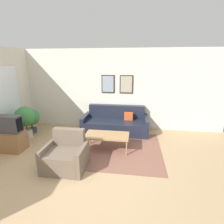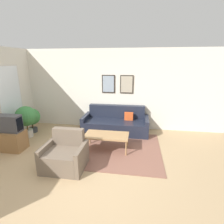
% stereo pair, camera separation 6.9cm
% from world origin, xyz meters
% --- Properties ---
extents(ground_plane, '(16.00, 16.00, 0.00)m').
position_xyz_m(ground_plane, '(0.00, 0.00, 0.00)').
color(ground_plane, tan).
extents(area_rug, '(2.73, 2.21, 0.01)m').
position_xyz_m(area_rug, '(0.42, 1.22, 0.01)').
color(area_rug, brown).
rests_on(area_rug, ground_plane).
extents(wall_back, '(8.00, 0.09, 2.70)m').
position_xyz_m(wall_back, '(0.01, 2.87, 1.35)').
color(wall_back, silver).
rests_on(wall_back, ground_plane).
extents(couch, '(2.13, 0.90, 0.85)m').
position_xyz_m(couch, '(0.44, 2.41, 0.29)').
color(couch, '#1E2333').
rests_on(couch, ground_plane).
extents(coffee_table, '(1.15, 0.58, 0.43)m').
position_xyz_m(coffee_table, '(0.36, 1.15, 0.39)').
color(coffee_table, '#A87F51').
rests_on(coffee_table, ground_plane).
extents(tv_stand, '(0.71, 0.46, 0.52)m').
position_xyz_m(tv_stand, '(-2.16, 0.77, 0.26)').
color(tv_stand, olive).
rests_on(tv_stand, ground_plane).
extents(tv, '(0.66, 0.28, 0.44)m').
position_xyz_m(tv, '(-2.15, 0.77, 0.74)').
color(tv, '#424247').
rests_on(tv, tv_stand).
extents(armchair, '(0.89, 0.76, 0.82)m').
position_xyz_m(armchair, '(-0.41, 0.22, 0.28)').
color(armchair, '#6B5B4C').
rests_on(armchair, ground_plane).
extents(potted_plant_tall, '(0.61, 0.61, 0.98)m').
position_xyz_m(potted_plant_tall, '(-2.23, 1.60, 0.63)').
color(potted_plant_tall, beige).
rests_on(potted_plant_tall, ground_plane).
extents(potted_plant_by_window, '(0.54, 0.54, 0.81)m').
position_xyz_m(potted_plant_by_window, '(-2.31, 1.98, 0.51)').
color(potted_plant_by_window, '#383D42').
rests_on(potted_plant_by_window, ground_plane).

